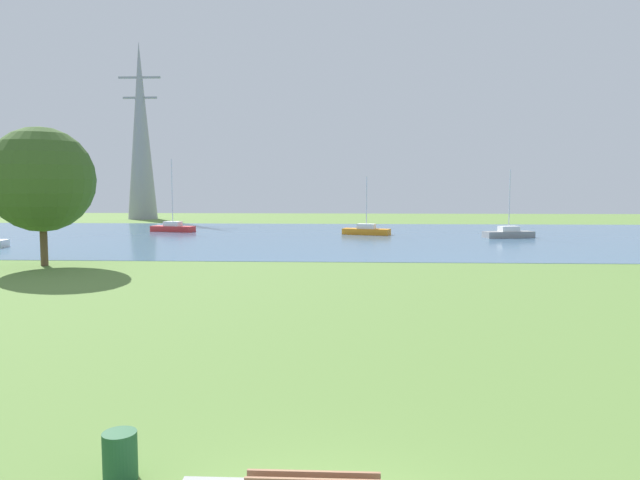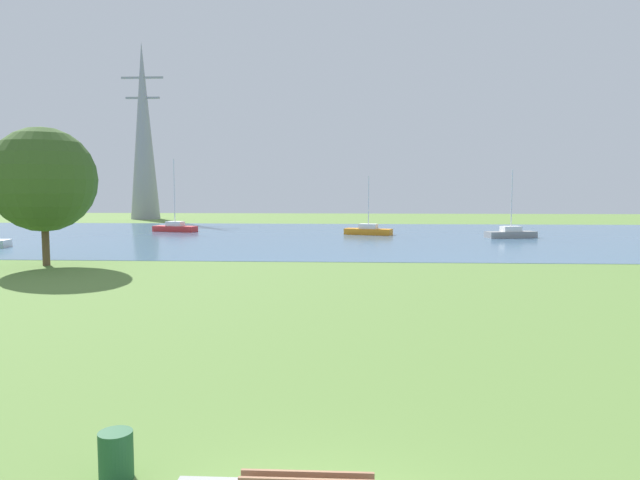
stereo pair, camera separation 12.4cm
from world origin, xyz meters
name	(u,v)px [view 2 (the right image)]	position (x,y,z in m)	size (l,w,h in m)	color
ground_plane	(340,282)	(0.00, 22.00, 0.00)	(160.00, 160.00, 0.00)	olive
litter_bin	(116,455)	(-3.27, 1.63, 0.40)	(0.56, 0.56, 0.80)	#1E512D
water_surface	(346,236)	(0.00, 50.00, 0.01)	(140.00, 40.00, 0.02)	#4B7093
sailboat_gray	(511,233)	(15.79, 49.38, 0.46)	(5.02, 2.64, 6.52)	gray
sailboat_red	(175,227)	(-18.76, 55.54, 0.47)	(5.02, 2.60, 7.90)	red
sailboat_orange	(368,230)	(2.26, 52.40, 0.45)	(5.03, 2.90, 5.92)	orange
tree_west_near	(43,180)	(-18.27, 27.50, 5.28)	(6.39, 6.39, 8.48)	brown
electricity_pylon	(144,131)	(-31.19, 81.18, 13.37)	(6.40, 4.40, 26.70)	gray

